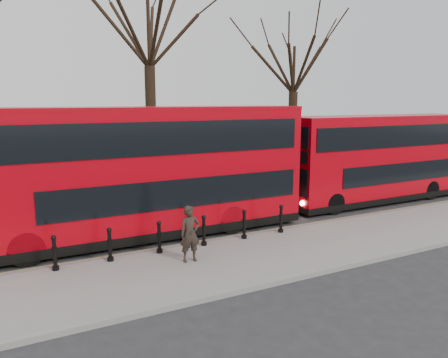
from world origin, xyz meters
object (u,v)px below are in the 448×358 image
pedestrian (190,234)px  bus_rear (379,158)px  bus_lead (146,172)px  bollard_row (182,234)px

pedestrian → bus_rear: bearing=20.3°
bus_lead → bollard_row: bearing=-79.9°
bus_lead → bus_rear: size_ratio=1.12×
bollard_row → pedestrian: (-0.21, -1.16, 0.37)m
bollard_row → bus_rear: bearing=12.4°
bollard_row → pedestrian: pedestrian is taller
bollard_row → bus_lead: size_ratio=0.67×
bollard_row → bus_lead: bus_lead is taller
bollard_row → bus_lead: 2.98m
bus_lead → pedestrian: 3.80m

